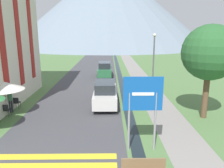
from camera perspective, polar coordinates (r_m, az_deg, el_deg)
The scene contains 15 objects.
ground_plane at distance 25.13m, azimuth -0.50°, elevation 1.23°, with size 160.00×160.00×0.00m, color #517542.
road at distance 35.05m, azimuth -4.67°, elevation 4.68°, with size 6.40×60.00×0.01m.
footpath at distance 35.16m, azimuth 5.33°, elevation 4.69°, with size 2.20×60.00×0.01m.
drainage_channel at distance 34.99m, azimuth 1.41°, elevation 4.70°, with size 0.60×60.00×0.00m.
crosswalk_marking at distance 9.79m, azimuth -15.82°, elevation -19.95°, with size 5.44×1.84×0.01m.
mountain_distant at distance 88.66m, azimuth -0.95°, elevation 19.96°, with size 74.42×74.42×30.78m.
road_sign at distance 9.72m, azimuth 8.03°, elevation -4.69°, with size 1.75×0.11×3.45m.
parked_car_near at distance 16.09m, azimuth -1.80°, elevation -2.46°, with size 1.74×4.45×1.82m.
parked_car_far at distance 26.36m, azimuth -1.91°, elevation 3.81°, with size 1.71×4.34×1.82m.
cafe_chair_far_right at distance 16.84m, azimuth -23.70°, elevation -4.30°, with size 0.40×0.40×0.85m.
cafe_chair_middle at distance 15.54m, azimuth -25.93°, elevation -5.96°, with size 0.40×0.40×0.85m.
cafe_umbrella_middle_white at distance 15.45m, azimuth -26.27°, elevation -0.42°, with size 2.41×2.41×2.25m.
person_standing_terrace at distance 16.14m, azimuth -25.14°, elevation -3.60°, with size 0.32×0.32×1.62m.
streetlamp at distance 19.02m, azimuth 10.82°, elevation 6.46°, with size 0.28×0.28×5.21m.
tree_by_path at distance 14.38m, azimuth 24.20°, elevation 7.42°, with size 3.35×3.35×5.80m.
Camera 1 is at (-0.09, -4.56, 5.31)m, focal length 35.00 mm.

